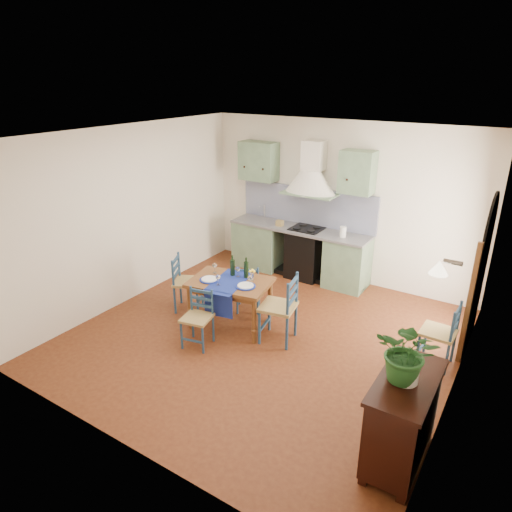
# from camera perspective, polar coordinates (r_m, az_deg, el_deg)

# --- Properties ---
(floor) EXTENTS (5.00, 5.00, 0.00)m
(floor) POSITION_cam_1_polar(r_m,az_deg,el_deg) (6.62, 0.96, -10.00)
(floor) COLOR #4B1F10
(floor) RESTS_ON ground
(back_wall) EXTENTS (5.00, 0.96, 2.80)m
(back_wall) POSITION_cam_1_polar(r_m,az_deg,el_deg) (8.24, 6.61, 4.44)
(back_wall) COLOR silver
(back_wall) RESTS_ON ground
(right_wall) EXTENTS (0.26, 5.00, 2.80)m
(right_wall) POSITION_cam_1_polar(r_m,az_deg,el_deg) (5.54, 25.31, -3.32)
(right_wall) COLOR silver
(right_wall) RESTS_ON ground
(left_wall) EXTENTS (0.04, 5.00, 2.80)m
(left_wall) POSITION_cam_1_polar(r_m,az_deg,el_deg) (7.55, -15.42, 4.94)
(left_wall) COLOR silver
(left_wall) RESTS_ON ground
(ceiling) EXTENTS (5.00, 5.00, 0.01)m
(ceiling) POSITION_cam_1_polar(r_m,az_deg,el_deg) (5.67, 1.14, 14.86)
(ceiling) COLOR silver
(ceiling) RESTS_ON back_wall
(dining_table) EXTENTS (1.25, 0.98, 1.04)m
(dining_table) POSITION_cam_1_polar(r_m,az_deg,el_deg) (6.60, -3.23, -3.80)
(dining_table) COLOR brown
(dining_table) RESTS_ON ground
(chair_near) EXTENTS (0.44, 0.44, 0.80)m
(chair_near) POSITION_cam_1_polar(r_m,az_deg,el_deg) (6.30, -7.29, -7.64)
(chair_near) COLOR navy
(chair_near) RESTS_ON ground
(chair_far) EXTENTS (0.50, 0.50, 0.79)m
(chair_far) POSITION_cam_1_polar(r_m,az_deg,el_deg) (7.11, -0.99, -3.86)
(chair_far) COLOR navy
(chair_far) RESTS_ON ground
(chair_left) EXTENTS (0.56, 0.56, 0.89)m
(chair_left) POSITION_cam_1_polar(r_m,az_deg,el_deg) (7.22, -8.74, -3.26)
(chair_left) COLOR navy
(chair_left) RESTS_ON ground
(chair_right) EXTENTS (0.54, 0.54, 0.99)m
(chair_right) POSITION_cam_1_polar(r_m,az_deg,el_deg) (6.29, 3.08, -6.47)
(chair_right) COLOR navy
(chair_right) RESTS_ON ground
(chair_spare) EXTENTS (0.43, 0.43, 0.88)m
(chair_spare) POSITION_cam_1_polar(r_m,az_deg,el_deg) (6.26, 22.11, -8.96)
(chair_spare) COLOR navy
(chair_spare) RESTS_ON ground
(sideboard) EXTENTS (0.50, 1.05, 0.94)m
(sideboard) POSITION_cam_1_polar(r_m,az_deg,el_deg) (4.72, 17.77, -18.64)
(sideboard) COLOR black
(sideboard) RESTS_ON ground
(potted_plant) EXTENTS (0.54, 0.47, 0.59)m
(potted_plant) POSITION_cam_1_polar(r_m,az_deg,el_deg) (4.28, 18.47, -11.38)
(potted_plant) COLOR #225823
(potted_plant) RESTS_ON sideboard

